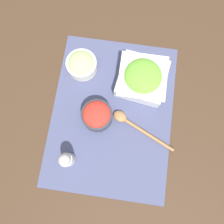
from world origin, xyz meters
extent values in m
plane|color=#422D1E|center=(0.00, 0.00, 0.00)|extent=(3.00, 3.00, 0.00)
cube|color=#474C70|center=(0.00, 0.00, 0.00)|extent=(0.59, 0.44, 0.00)
cylinder|color=#333842|center=(0.02, -0.05, 0.03)|extent=(0.11, 0.11, 0.06)
torus|color=#333842|center=(0.02, -0.05, 0.06)|extent=(0.11, 0.11, 0.01)
ellipsoid|color=red|center=(0.02, -0.05, 0.06)|extent=(0.10, 0.10, 0.04)
cube|color=white|center=(-0.14, 0.09, 0.03)|extent=(0.19, 0.19, 0.06)
cube|color=white|center=(-0.14, 0.09, 0.06)|extent=(0.17, 0.17, 0.00)
ellipsoid|color=#6BAD38|center=(-0.14, 0.09, 0.06)|extent=(0.14, 0.14, 0.05)
cylinder|color=silver|center=(-0.17, -0.14, 0.03)|extent=(0.12, 0.12, 0.05)
torus|color=silver|center=(-0.17, -0.14, 0.05)|extent=(0.11, 0.11, 0.01)
ellipsoid|color=#A8CC7F|center=(-0.17, -0.14, 0.05)|extent=(0.09, 0.09, 0.05)
cylinder|color=#9E7042|center=(0.06, 0.14, 0.01)|extent=(0.10, 0.20, 0.01)
ellipsoid|color=#9E7042|center=(0.01, 0.03, 0.01)|extent=(0.06, 0.06, 0.02)
cylinder|color=silver|center=(0.19, -0.13, 0.04)|extent=(0.05, 0.05, 0.07)
sphere|color=#B2B2B7|center=(0.19, -0.13, 0.08)|extent=(0.04, 0.04, 0.04)
camera|label=1|loc=(0.16, 0.02, 0.80)|focal=35.00mm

